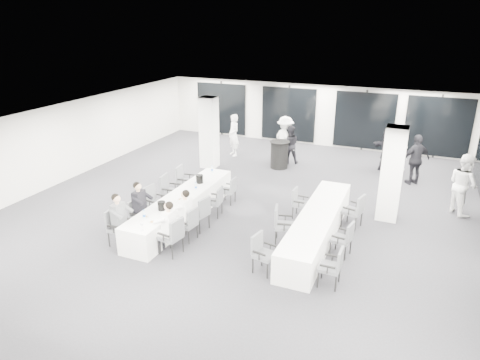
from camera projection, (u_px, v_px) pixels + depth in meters
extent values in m
cube|color=#27272C|center=(244.00, 208.00, 13.49)|extent=(14.00, 16.00, 0.02)
cube|color=silver|center=(244.00, 120.00, 12.49)|extent=(14.00, 16.00, 0.02)
cube|color=beige|center=(66.00, 142.00, 15.53)|extent=(0.02, 16.00, 2.80)
cube|color=beige|center=(309.00, 115.00, 19.89)|extent=(14.00, 0.02, 2.80)
cube|color=beige|center=(31.00, 334.00, 6.08)|extent=(14.00, 0.02, 2.80)
cube|color=black|center=(309.00, 116.00, 19.85)|extent=(13.60, 0.06, 2.50)
cube|color=white|center=(209.00, 133.00, 16.76)|extent=(0.60, 0.60, 2.80)
cube|color=white|center=(392.00, 174.00, 12.32)|extent=(0.60, 0.60, 2.80)
cube|color=white|center=(183.00, 207.00, 12.64)|extent=(0.90, 5.00, 0.75)
cube|color=white|center=(317.00, 226.00, 11.48)|extent=(0.90, 5.00, 0.75)
cylinder|color=black|center=(279.00, 155.00, 16.93)|extent=(0.68, 0.68, 1.08)
cylinder|color=black|center=(280.00, 142.00, 16.74)|extent=(0.78, 0.78, 0.02)
cube|color=#4B4D52|center=(119.00, 228.00, 11.17)|extent=(0.53, 0.54, 0.08)
cube|color=#4B4D52|center=(110.00, 218.00, 11.13)|extent=(0.11, 0.48, 0.47)
cylinder|color=black|center=(117.00, 232.00, 11.50)|extent=(0.04, 0.04, 0.42)
cylinder|color=black|center=(109.00, 239.00, 11.13)|extent=(0.04, 0.04, 0.42)
cylinder|color=black|center=(131.00, 234.00, 11.39)|extent=(0.04, 0.04, 0.42)
cylinder|color=black|center=(123.00, 242.00, 11.02)|extent=(0.04, 0.04, 0.42)
cube|color=black|center=(124.00, 218.00, 11.34)|extent=(0.35, 0.08, 0.04)
cube|color=black|center=(113.00, 227.00, 10.88)|extent=(0.35, 0.08, 0.04)
cube|color=#4B4D52|center=(140.00, 216.00, 11.98)|extent=(0.43, 0.45, 0.07)
cube|color=#4B4D52|center=(133.00, 207.00, 11.97)|extent=(0.07, 0.42, 0.42)
cylinder|color=black|center=(139.00, 220.00, 12.28)|extent=(0.03, 0.03, 0.37)
cylinder|color=black|center=(131.00, 225.00, 11.97)|extent=(0.03, 0.03, 0.37)
cylinder|color=black|center=(150.00, 222.00, 12.14)|extent=(0.03, 0.03, 0.37)
cylinder|color=black|center=(142.00, 227.00, 11.83)|extent=(0.03, 0.03, 0.37)
cube|color=black|center=(144.00, 208.00, 12.11)|extent=(0.31, 0.05, 0.04)
cube|color=black|center=(134.00, 214.00, 11.73)|extent=(0.31, 0.05, 0.04)
cube|color=#4B4D52|center=(156.00, 204.00, 12.65)|extent=(0.54, 0.56, 0.08)
cube|color=#4B4D52|center=(149.00, 193.00, 12.66)|extent=(0.13, 0.48, 0.48)
cylinder|color=black|center=(156.00, 207.00, 13.01)|extent=(0.04, 0.04, 0.43)
cylinder|color=black|center=(146.00, 212.00, 12.68)|extent=(0.04, 0.04, 0.43)
cylinder|color=black|center=(166.00, 210.00, 12.81)|extent=(0.04, 0.04, 0.43)
cylinder|color=black|center=(157.00, 216.00, 12.48)|extent=(0.04, 0.04, 0.43)
cube|color=black|center=(161.00, 195.00, 12.80)|extent=(0.36, 0.09, 0.04)
cube|color=black|center=(149.00, 201.00, 12.38)|extent=(0.36, 0.09, 0.04)
cube|color=#4B4D52|center=(172.00, 192.00, 13.42)|extent=(0.55, 0.57, 0.09)
cube|color=#4B4D52|center=(164.00, 183.00, 13.38)|extent=(0.12, 0.51, 0.50)
cylinder|color=black|center=(169.00, 197.00, 13.77)|extent=(0.04, 0.04, 0.45)
cylinder|color=black|center=(163.00, 202.00, 13.38)|extent=(0.04, 0.04, 0.45)
cylinder|color=black|center=(181.00, 198.00, 13.65)|extent=(0.04, 0.04, 0.45)
cylinder|color=black|center=(176.00, 204.00, 13.26)|extent=(0.04, 0.04, 0.45)
cube|color=black|center=(175.00, 184.00, 13.59)|extent=(0.37, 0.08, 0.04)
cube|color=black|center=(167.00, 190.00, 13.11)|extent=(0.37, 0.08, 0.04)
cube|color=#4B4D52|center=(186.00, 182.00, 14.22)|extent=(0.55, 0.57, 0.09)
cube|color=#4B4D52|center=(179.00, 173.00, 14.18)|extent=(0.12, 0.51, 0.50)
cylinder|color=black|center=(183.00, 187.00, 14.57)|extent=(0.04, 0.04, 0.45)
cylinder|color=black|center=(178.00, 191.00, 14.18)|extent=(0.04, 0.04, 0.45)
cylinder|color=black|center=(195.00, 188.00, 14.45)|extent=(0.04, 0.04, 0.45)
cylinder|color=black|center=(190.00, 193.00, 14.06)|extent=(0.04, 0.04, 0.45)
cube|color=black|center=(189.00, 174.00, 14.40)|extent=(0.37, 0.08, 0.04)
cube|color=black|center=(183.00, 180.00, 13.91)|extent=(0.37, 0.08, 0.04)
cube|color=#4B4D52|center=(171.00, 237.00, 10.71)|extent=(0.56, 0.58, 0.08)
cube|color=#4B4D52|center=(177.00, 229.00, 10.50)|extent=(0.14, 0.49, 0.48)
cylinder|color=black|center=(172.00, 252.00, 10.53)|extent=(0.04, 0.04, 0.43)
cylinder|color=black|center=(183.00, 245.00, 10.87)|extent=(0.04, 0.04, 0.43)
cylinder|color=black|center=(159.00, 247.00, 10.74)|extent=(0.04, 0.04, 0.43)
cylinder|color=black|center=(170.00, 240.00, 11.08)|extent=(0.04, 0.04, 0.43)
cube|color=black|center=(163.00, 235.00, 10.44)|extent=(0.36, 0.10, 0.04)
cube|color=black|center=(177.00, 226.00, 10.86)|extent=(0.36, 0.10, 0.04)
cube|color=#4B4D52|center=(187.00, 225.00, 11.43)|extent=(0.50, 0.52, 0.08)
cube|color=#4B4D52|center=(193.00, 217.00, 11.24)|extent=(0.11, 0.45, 0.45)
cylinder|color=black|center=(189.00, 237.00, 11.26)|extent=(0.04, 0.04, 0.40)
cylinder|color=black|center=(197.00, 231.00, 11.58)|extent=(0.04, 0.04, 0.40)
cylinder|color=black|center=(177.00, 234.00, 11.44)|extent=(0.04, 0.04, 0.40)
cylinder|color=black|center=(186.00, 228.00, 11.76)|extent=(0.04, 0.04, 0.40)
cube|color=black|center=(181.00, 223.00, 11.17)|extent=(0.33, 0.08, 0.04)
cube|color=black|center=(192.00, 216.00, 11.57)|extent=(0.33, 0.08, 0.04)
cube|color=#4B4D52|center=(198.00, 214.00, 11.99)|extent=(0.58, 0.59, 0.08)
cube|color=#4B4D52|center=(204.00, 207.00, 11.76)|extent=(0.16, 0.48, 0.48)
cylinder|color=black|center=(200.00, 227.00, 11.80)|extent=(0.04, 0.04, 0.43)
cylinder|color=black|center=(209.00, 221.00, 12.13)|extent=(0.04, 0.04, 0.43)
cylinder|color=black|center=(188.00, 223.00, 12.03)|extent=(0.04, 0.04, 0.43)
cylinder|color=black|center=(198.00, 217.00, 12.35)|extent=(0.04, 0.04, 0.43)
cube|color=black|center=(192.00, 211.00, 11.72)|extent=(0.36, 0.12, 0.04)
cube|color=black|center=(204.00, 205.00, 12.12)|extent=(0.36, 0.12, 0.04)
cube|color=#4B4D52|center=(214.00, 202.00, 12.83)|extent=(0.48, 0.50, 0.08)
cube|color=#4B4D52|center=(220.00, 195.00, 12.68)|extent=(0.10, 0.44, 0.44)
cylinder|color=black|center=(218.00, 213.00, 12.69)|extent=(0.03, 0.03, 0.39)
cylinder|color=black|center=(222.00, 208.00, 13.03)|extent=(0.03, 0.03, 0.39)
cylinder|color=black|center=(206.00, 211.00, 12.80)|extent=(0.03, 0.03, 0.39)
cylinder|color=black|center=(210.00, 206.00, 13.14)|extent=(0.03, 0.03, 0.39)
cube|color=black|center=(211.00, 200.00, 12.56)|extent=(0.33, 0.07, 0.04)
cube|color=black|center=(216.00, 194.00, 12.99)|extent=(0.33, 0.07, 0.04)
cube|color=#4B4D52|center=(228.00, 191.00, 13.72)|extent=(0.42, 0.44, 0.07)
cube|color=#4B4D52|center=(233.00, 185.00, 13.57)|extent=(0.06, 0.42, 0.42)
cylinder|color=black|center=(231.00, 200.00, 13.58)|extent=(0.03, 0.03, 0.37)
cylinder|color=black|center=(235.00, 196.00, 13.89)|extent=(0.03, 0.03, 0.37)
cylinder|color=black|center=(220.00, 199.00, 13.71)|extent=(0.03, 0.03, 0.37)
cylinder|color=black|center=(225.00, 195.00, 14.02)|extent=(0.03, 0.03, 0.37)
cube|color=black|center=(225.00, 189.00, 13.47)|extent=(0.31, 0.04, 0.04)
cube|color=black|center=(230.00, 184.00, 13.87)|extent=(0.31, 0.04, 0.04)
cube|color=#4B4D52|center=(265.00, 255.00, 9.94)|extent=(0.54, 0.56, 0.08)
cube|color=#4B4D52|center=(257.00, 242.00, 9.96)|extent=(0.15, 0.46, 0.46)
cylinder|color=black|center=(262.00, 258.00, 10.28)|extent=(0.04, 0.04, 0.41)
cylinder|color=black|center=(253.00, 265.00, 9.98)|extent=(0.04, 0.04, 0.41)
cylinder|color=black|center=(276.00, 263.00, 10.07)|extent=(0.04, 0.04, 0.41)
cylinder|color=black|center=(267.00, 271.00, 9.77)|extent=(0.04, 0.04, 0.41)
cube|color=black|center=(270.00, 244.00, 10.07)|extent=(0.34, 0.11, 0.04)
cube|color=black|center=(259.00, 253.00, 9.69)|extent=(0.34, 0.11, 0.04)
cube|color=#4B4D52|center=(285.00, 226.00, 11.27)|extent=(0.60, 0.61, 0.08)
cube|color=#4B4D52|center=(276.00, 216.00, 11.20)|extent=(0.18, 0.49, 0.49)
cylinder|color=black|center=(277.00, 231.00, 11.58)|extent=(0.04, 0.04, 0.43)
cylinder|color=black|center=(276.00, 238.00, 11.19)|extent=(0.04, 0.04, 0.43)
cylinder|color=black|center=(293.00, 232.00, 11.52)|extent=(0.04, 0.04, 0.43)
cylinder|color=black|center=(292.00, 239.00, 11.13)|extent=(0.04, 0.04, 0.43)
cube|color=black|center=(285.00, 216.00, 11.45)|extent=(0.36, 0.13, 0.04)
cube|color=black|center=(284.00, 224.00, 10.96)|extent=(0.36, 0.13, 0.04)
cube|color=#4B4D52|center=(301.00, 204.00, 12.71)|extent=(0.45, 0.47, 0.08)
cube|color=#4B4D52|center=(295.00, 195.00, 12.70)|extent=(0.07, 0.44, 0.44)
cylinder|color=black|center=(296.00, 208.00, 13.02)|extent=(0.03, 0.03, 0.39)
cylinder|color=black|center=(293.00, 213.00, 12.70)|extent=(0.03, 0.03, 0.39)
cylinder|color=black|center=(309.00, 210.00, 12.88)|extent=(0.03, 0.03, 0.39)
cylinder|color=black|center=(305.00, 215.00, 12.55)|extent=(0.03, 0.03, 0.39)
cube|color=black|center=(304.00, 196.00, 12.85)|extent=(0.32, 0.05, 0.04)
cube|color=black|center=(299.00, 202.00, 12.45)|extent=(0.32, 0.05, 0.04)
cube|color=#4B4D52|center=(329.00, 268.00, 9.45)|extent=(0.46, 0.48, 0.08)
cube|color=#4B4D52|center=(340.00, 259.00, 9.28)|extent=(0.06, 0.45, 0.45)
cylinder|color=black|center=(336.00, 284.00, 9.29)|extent=(0.04, 0.04, 0.40)
cylinder|color=black|center=(339.00, 274.00, 9.63)|extent=(0.04, 0.04, 0.40)
cylinder|color=black|center=(318.00, 280.00, 9.44)|extent=(0.04, 0.04, 0.40)
cylinder|color=black|center=(322.00, 270.00, 9.78)|extent=(0.04, 0.04, 0.40)
cube|color=black|center=(328.00, 267.00, 9.18)|extent=(0.34, 0.04, 0.04)
cube|color=black|center=(332.00, 256.00, 9.60)|extent=(0.34, 0.04, 0.04)
cube|color=#4B4D52|center=(341.00, 239.00, 10.67)|extent=(0.52, 0.54, 0.08)
cube|color=#4B4D52|center=(350.00, 232.00, 10.46)|extent=(0.14, 0.45, 0.45)
cylinder|color=black|center=(345.00, 253.00, 10.50)|extent=(0.03, 0.03, 0.40)
cylinder|color=black|center=(350.00, 247.00, 10.80)|extent=(0.03, 0.03, 0.40)
cylinder|color=black|center=(330.00, 249.00, 10.70)|extent=(0.03, 0.03, 0.40)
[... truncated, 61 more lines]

